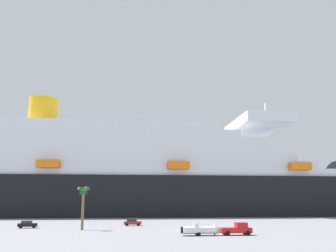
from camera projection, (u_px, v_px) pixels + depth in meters
name	position (u px, v px, depth m)	size (l,w,h in m)	color
ground_plane	(169.00, 222.00, 108.26)	(600.00, 600.00, 0.00)	gray
cruise_ship	(117.00, 178.00, 153.44)	(240.83, 36.82, 54.77)	black
pickup_truck	(237.00, 229.00, 67.61)	(5.64, 2.38, 2.20)	red
small_boat_on_trailer	(203.00, 230.00, 66.76)	(8.14, 2.32, 2.15)	#595960
palm_tree	(83.00, 196.00, 81.05)	(2.88, 2.72, 9.12)	brown
parked_car_red_hatchback	(133.00, 222.00, 93.07)	(4.42, 2.45, 1.58)	red
parked_car_black_coupe	(27.00, 224.00, 85.10)	(4.45, 2.53, 1.58)	black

